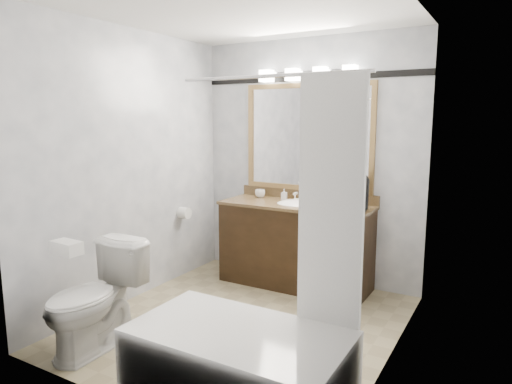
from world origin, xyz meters
TOP-DOWN VIEW (x-y plane):
  - room at (0.00, 0.00)m, footprint 2.42×2.62m
  - vanity at (0.00, 1.02)m, footprint 1.53×0.58m
  - mirror at (0.00, 1.28)m, footprint 1.40×0.04m
  - vanity_light_bar at (0.00, 1.23)m, footprint 1.02×0.14m
  - accent_stripe at (0.00, 1.29)m, footprint 2.40×0.01m
  - bathtub at (0.55, -0.90)m, footprint 1.30×0.75m
  - tp_roll at (-1.14, 0.66)m, footprint 0.11×0.12m
  - toilet at (-0.72, -0.92)m, footprint 0.45×0.78m
  - tissue_box at (-0.72, -1.12)m, footprint 0.22×0.13m
  - coffee_maker at (0.65, 1.02)m, footprint 0.18×0.22m
  - cup_left at (-0.50, 1.16)m, footprint 0.11×0.11m
  - cup_right at (-0.50, 1.19)m, footprint 0.09×0.09m
  - soap_bottle_a at (-0.20, 1.15)m, footprint 0.06×0.06m
  - soap_bottle_b at (0.10, 1.21)m, footprint 0.07×0.07m
  - soap_bar at (-0.03, 1.13)m, footprint 0.10×0.09m

SIDE VIEW (x-z plane):
  - bathtub at x=0.55m, z-range -0.70..1.26m
  - toilet at x=-0.72m, z-range 0.00..0.78m
  - vanity at x=0.00m, z-range -0.04..0.93m
  - tp_roll at x=-1.14m, z-range 0.64..0.76m
  - tissue_box at x=-0.72m, z-range 0.78..0.87m
  - soap_bar at x=-0.03m, z-range 0.85..0.88m
  - cup_right at x=-0.50m, z-range 0.85..0.92m
  - soap_bottle_b at x=0.10m, z-range 0.85..0.92m
  - cup_left at x=-0.50m, z-range 0.85..0.93m
  - soap_bottle_a at x=-0.20m, z-range 0.85..0.97m
  - coffee_maker at x=0.65m, z-range 0.85..1.20m
  - room at x=0.00m, z-range -0.01..2.51m
  - mirror at x=0.00m, z-range 0.95..2.05m
  - accent_stripe at x=0.00m, z-range 2.07..2.13m
  - vanity_light_bar at x=0.00m, z-range 2.07..2.19m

